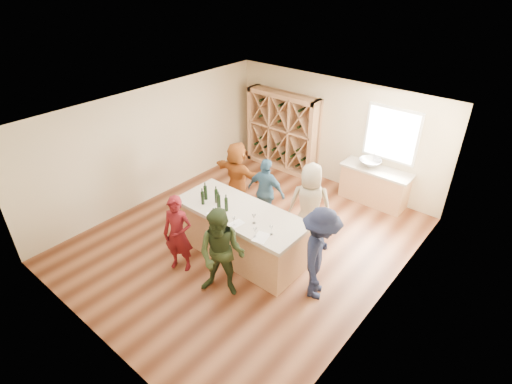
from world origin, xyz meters
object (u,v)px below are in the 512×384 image
Objects in this scene: sink at (370,163)px; wine_bottle_d at (219,202)px; tasting_counter_base at (241,235)px; person_far_right at (310,204)px; person_near_left at (178,234)px; person_far_left at (237,176)px; wine_rack at (282,132)px; person_near_right at (222,254)px; wine_bottle_c at (216,196)px; person_far_mid at (266,192)px; wine_bottle_e at (226,205)px; person_server at (320,254)px; wine_bottle_a at (206,193)px; wine_bottle_b at (203,198)px.

sink is 1.72× the size of wine_bottle_d.
person_far_right is at bearing 60.28° from tasting_counter_base.
person_far_left reaches higher than person_near_left.
person_far_left is at bearing 134.14° from tasting_counter_base.
wine_bottle_d is at bearing -70.60° from wine_rack.
person_near_right reaches higher than tasting_counter_base.
person_far_left is (-0.73, 1.42, -0.38)m from wine_bottle_c.
person_far_left reaches higher than person_far_mid.
wine_bottle_e is at bearing -140.55° from tasting_counter_base.
person_server is (1.99, 0.22, -0.31)m from wine_bottle_e.
person_far_right is (1.11, 1.54, -0.33)m from wine_bottle_d.
tasting_counter_base is at bearing 33.25° from person_near_left.
wine_bottle_e is 1.50m from person_far_mid.
person_near_right is 2.34m from person_far_right.
wine_rack is at bearing 111.59° from wine_bottle_e.
wine_bottle_a is 0.26m from wine_bottle_c.
wine_bottle_c is at bearing 60.41° from person_near_left.
wine_bottle_e is 1.91m from person_far_left.
sink is 3.23m from person_far_left.
person_near_right is at bearing -65.02° from wine_rack.
tasting_counter_base is at bearing 133.00° from person_far_left.
person_near_left is at bearing 103.99° from person_far_left.
person_server is 1.14× the size of person_far_mid.
person_far_mid is at bearing 95.91° from wine_bottle_e.
person_near_right reaches higher than person_far_mid.
person_far_mid is 1.12m from person_far_right.
wine_bottle_a is 1.60m from person_far_left.
person_far_left reaches higher than tasting_counter_base.
sink is 4.97m from person_near_left.
wine_bottle_d is 0.17× the size of person_server.
wine_bottle_c is at bearing -172.39° from tasting_counter_base.
wine_bottle_e is at bearing 124.66° from person_far_left.
wine_rack reaches higher than tasting_counter_base.
wine_bottle_d is (0.21, -0.15, 0.01)m from wine_bottle_c.
wine_bottle_c is 0.16× the size of person_server.
person_far_mid reaches higher than wine_bottle_a.
person_near_right reaches higher than wine_bottle_d.
person_near_left is at bearing 90.40° from person_server.
wine_bottle_e is at bearing 38.29° from person_near_left.
person_far_left is (-3.09, 1.30, -0.06)m from person_server.
wine_bottle_c is 0.17× the size of person_far_left.
wine_bottle_b is (1.01, -4.01, 0.12)m from wine_rack.
person_server reaches higher than person_far_left.
person_far_left is at bearing -12.01° from person_far_mid.
sink is 0.34× the size of person_near_left.
person_far_right reaches higher than person_far_left.
wine_bottle_b is 0.87m from person_near_left.
person_far_mid is at bearing 173.33° from person_far_left.
wine_bottle_d is 2.18m from person_server.
person_server is at bearing 3.07° from wine_bottle_c.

